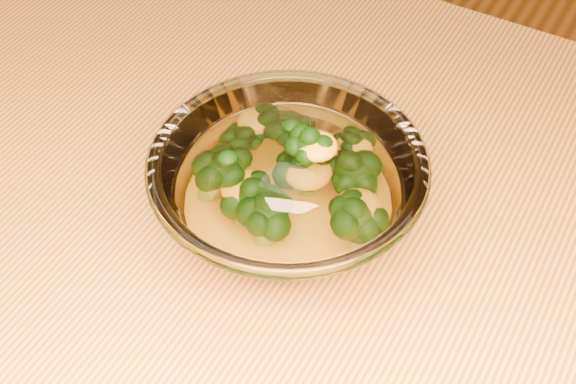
{
  "coord_description": "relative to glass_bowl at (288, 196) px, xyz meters",
  "views": [
    {
      "loc": [
        0.11,
        -0.28,
        1.22
      ],
      "look_at": [
        -0.08,
        0.05,
        0.8
      ],
      "focal_mm": 50.0,
      "sensor_mm": 36.0,
      "label": 1
    }
  ],
  "objects": [
    {
      "name": "glass_bowl",
      "position": [
        0.0,
        0.0,
        0.0
      ],
      "size": [
        0.2,
        0.2,
        0.09
      ],
      "color": "white",
      "rests_on": "table"
    },
    {
      "name": "cheese_sauce",
      "position": [
        0.0,
        -0.0,
        -0.02
      ],
      "size": [
        0.11,
        0.11,
        0.03
      ],
      "primitive_type": "ellipsoid",
      "color": "gold",
      "rests_on": "glass_bowl"
    },
    {
      "name": "broccoli_heap",
      "position": [
        -0.0,
        0.01,
        0.01
      ],
      "size": [
        0.14,
        0.12,
        0.07
      ],
      "color": "black",
      "rests_on": "cheese_sauce"
    }
  ]
}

